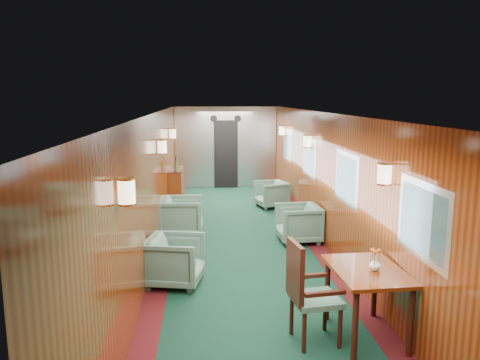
{
  "coord_description": "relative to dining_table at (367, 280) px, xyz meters",
  "views": [
    {
      "loc": [
        -0.69,
        -7.85,
        2.67
      ],
      "look_at": [
        0.0,
        0.66,
        1.15
      ],
      "focal_mm": 35.0,
      "sensor_mm": 36.0,
      "label": 1
    }
  ],
  "objects": [
    {
      "name": "side_chair",
      "position": [
        -0.69,
        -0.07,
        -0.05
      ],
      "size": [
        0.58,
        0.6,
        1.15
      ],
      "rotation": [
        0.0,
        0.0,
        0.14
      ],
      "color": "#1E463C",
      "rests_on": "ground"
    },
    {
      "name": "dining_table",
      "position": [
        0.0,
        0.0,
        0.0
      ],
      "size": [
        0.79,
        1.1,
        0.8
      ],
      "rotation": [
        0.0,
        0.0,
        0.04
      ],
      "color": "#692A0E",
      "rests_on": "ground"
    },
    {
      "name": "armchair_right_near",
      "position": [
        -0.04,
        3.53,
        -0.32
      ],
      "size": [
        0.81,
        0.79,
        0.7
      ],
      "primitive_type": "imported",
      "rotation": [
        0.0,
        0.0,
        -1.51
      ],
      "color": "#1E463C",
      "rests_on": "ground"
    },
    {
      "name": "windows_right",
      "position": [
        0.38,
        3.33,
        0.78
      ],
      "size": [
        0.02,
        8.6,
        0.8
      ],
      "color": "silver",
      "rests_on": "ground"
    },
    {
      "name": "bulkhead",
      "position": [
        -1.11,
        8.99,
        0.51
      ],
      "size": [
        2.98,
        0.17,
        2.39
      ],
      "color": "#BABDC2",
      "rests_on": "ground"
    },
    {
      "name": "wall_sconces",
      "position": [
        -1.11,
        3.65,
        1.12
      ],
      "size": [
        2.97,
        7.97,
        0.25
      ],
      "color": "#FDE6C5",
      "rests_on": "ground"
    },
    {
      "name": "armchair_left_near",
      "position": [
        -2.21,
        1.69,
        -0.32
      ],
      "size": [
        0.91,
        0.9,
        0.71
      ],
      "primitive_type": "imported",
      "rotation": [
        0.0,
        0.0,
        1.37
      ],
      "color": "#1E463C",
      "rests_on": "ground"
    },
    {
      "name": "armchair_left_far",
      "position": [
        -2.22,
        4.18,
        -0.3
      ],
      "size": [
        0.83,
        0.81,
        0.74
      ],
      "primitive_type": "imported",
      "rotation": [
        0.0,
        0.0,
        1.56
      ],
      "color": "#1E463C",
      "rests_on": "ground"
    },
    {
      "name": "armchair_right_far",
      "position": [
        -0.14,
        6.32,
        -0.35
      ],
      "size": [
        0.86,
        0.84,
        0.64
      ],
      "primitive_type": "imported",
      "rotation": [
        0.0,
        0.0,
        -1.32
      ],
      "color": "#1E463C",
      "rests_on": "ground"
    },
    {
      "name": "flower_vase",
      "position": [
        0.06,
        -0.04,
        0.19
      ],
      "size": [
        0.13,
        0.13,
        0.13
      ],
      "primitive_type": "imported",
      "rotation": [
        0.0,
        0.0,
        -0.02
      ],
      "color": "white",
      "rests_on": "dining_table"
    },
    {
      "name": "room",
      "position": [
        -1.11,
        3.08,
        0.96
      ],
      "size": [
        12.0,
        12.1,
        2.4
      ],
      "color": "#0D3021",
      "rests_on": "ground"
    },
    {
      "name": "credenza",
      "position": [
        -2.45,
        6.43,
        -0.18
      ],
      "size": [
        0.34,
        1.08,
        1.24
      ],
      "color": "#692A0E",
      "rests_on": "ground"
    }
  ]
}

